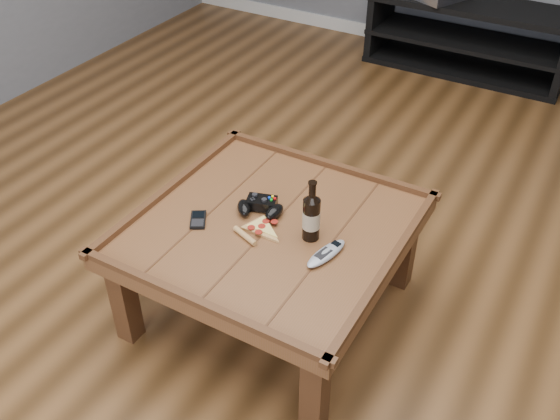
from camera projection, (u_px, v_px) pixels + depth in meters
The scene contains 9 objects.
ground at pixel (272, 307), 2.68m from camera, with size 6.00×6.00×0.00m, color #432A13.
baseboard at pixel (472, 52), 4.71m from camera, with size 5.00×0.02×0.10m, color silver.
coffee_table at pixel (271, 237), 2.44m from camera, with size 1.03×1.03×0.48m.
media_console at pixel (468, 38), 4.43m from camera, with size 1.40×0.45×0.50m.
beer_bottle at pixel (311, 216), 2.29m from camera, with size 0.07×0.07×0.25m.
game_controller at pixel (260, 207), 2.46m from camera, with size 0.20×0.17×0.06m.
pizza_slice at pixel (259, 229), 2.38m from camera, with size 0.20×0.25×0.02m.
smartphone at pixel (198, 220), 2.42m from camera, with size 0.11×0.12×0.01m.
remote_control at pixel (326, 253), 2.26m from camera, with size 0.11×0.21×0.03m.
Camera 1 is at (0.97, -1.61, 1.96)m, focal length 40.00 mm.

